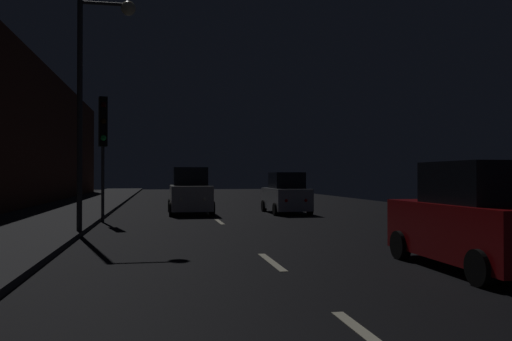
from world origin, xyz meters
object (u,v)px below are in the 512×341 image
Objects in this scene: traffic_light_far_left at (103,131)px; car_parked_right_near at (476,220)px; streetlamp_overhead at (96,78)px; car_approaching_headlights at (190,193)px; car_parked_right_far at (286,195)px.

traffic_light_far_left reaches higher than car_parked_right_near.
streetlamp_overhead is 9.66m from car_approaching_headlights.
streetlamp_overhead is at bearing 134.93° from car_parked_right_far.
traffic_light_far_left is at bearing 93.35° from streetlamp_overhead.
traffic_light_far_left is 14.33m from car_parked_right_near.
car_parked_right_near is (7.77, -7.17, -3.77)m from streetlamp_overhead.
car_parked_right_far is at bearing 100.11° from traffic_light_far_left.
traffic_light_far_left is at bearing -42.38° from car_approaching_headlights.
traffic_light_far_left reaches higher than car_approaching_headlights.
car_approaching_headlights is 1.12× the size of car_parked_right_far.
car_approaching_headlights reaches higher than car_parked_right_far.
car_parked_right_far is 0.95× the size of car_parked_right_near.
car_approaching_headlights is (3.53, 3.87, -2.49)m from traffic_light_far_left.
streetlamp_overhead reaches higher than car_parked_right_far.
car_parked_right_near is at bearing -42.73° from streetlamp_overhead.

